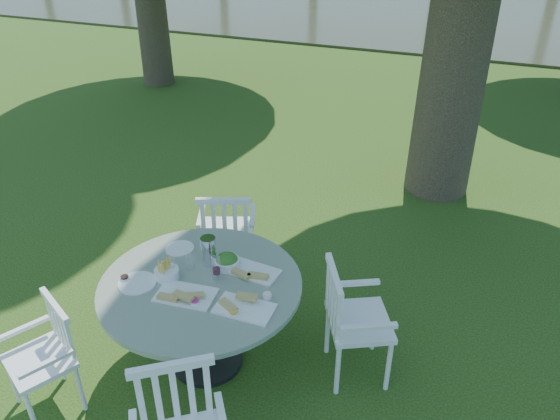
{
  "coord_description": "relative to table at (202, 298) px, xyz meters",
  "views": [
    {
      "loc": [
        1.46,
        -3.58,
        3.25
      ],
      "look_at": [
        0.0,
        0.2,
        0.85
      ],
      "focal_mm": 35.0,
      "sensor_mm": 36.0,
      "label": 1
    }
  ],
  "objects": [
    {
      "name": "tableware",
      "position": [
        -0.02,
        0.07,
        0.18
      ],
      "size": [
        1.17,
        0.74,
        0.23
      ],
      "color": "white",
      "rests_on": "table"
    },
    {
      "name": "chair_sw",
      "position": [
        -0.81,
        -0.72,
        -0.14
      ],
      "size": [
        0.57,
        0.56,
        0.86
      ],
      "rotation": [
        0.0,
        0.0,
        -0.49
      ],
      "color": "white",
      "rests_on": "ground"
    },
    {
      "name": "chair_nw",
      "position": [
        -0.3,
        1.03,
        -0.09
      ],
      "size": [
        0.61,
        0.59,
        0.94
      ],
      "rotation": [
        0.0,
        0.0,
        -2.77
      ],
      "color": "white",
      "rests_on": "ground"
    },
    {
      "name": "ground",
      "position": [
        0.2,
        0.87,
        -0.65
      ],
      "size": [
        140.0,
        140.0,
        0.0
      ],
      "primitive_type": "plane",
      "color": "#18350B",
      "rests_on": "ground"
    },
    {
      "name": "table",
      "position": [
        0.0,
        0.0,
        0.0
      ],
      "size": [
        1.47,
        1.47,
        0.79
      ],
      "color": "black",
      "rests_on": "ground"
    },
    {
      "name": "chair_ne",
      "position": [
        1.03,
        0.29,
        -0.09
      ],
      "size": [
        0.62,
        0.63,
        0.95
      ],
      "rotation": [
        0.0,
        0.0,
        -4.24
      ],
      "color": "white",
      "rests_on": "ground"
    }
  ]
}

